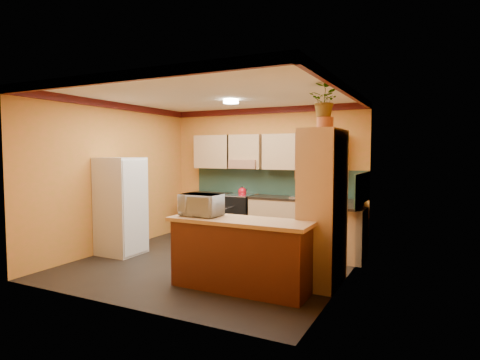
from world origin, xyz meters
name	(u,v)px	position (x,y,z in m)	size (l,w,h in m)	color
room_shell	(223,134)	(0.02, 0.28, 2.09)	(4.24, 4.24, 2.72)	black
base_cabinets_back	(267,220)	(0.17, 1.80, 0.44)	(3.65, 0.60, 0.88)	tan
countertop_back	(267,197)	(0.17, 1.80, 0.90)	(3.65, 0.62, 0.04)	black
stove	(239,217)	(-0.45, 1.80, 0.46)	(0.58, 0.58, 0.91)	black
kettle	(242,191)	(-0.35, 1.75, 1.00)	(0.17, 0.17, 0.18)	#B20B17
sink	(304,197)	(0.95, 1.80, 0.94)	(0.48, 0.40, 0.03)	silver
base_cabinets_right	(340,234)	(1.80, 1.07, 0.44)	(0.60, 0.80, 0.88)	tan
countertop_right	(341,206)	(1.80, 1.07, 0.90)	(0.62, 0.80, 0.04)	black
fridge	(121,206)	(-1.75, -0.24, 0.85)	(0.68, 0.66, 1.70)	silver
pantry	(323,207)	(1.85, -0.25, 1.05)	(0.48, 0.90, 2.10)	tan
fern_pot	(325,123)	(1.85, -0.20, 2.18)	(0.22, 0.22, 0.16)	#9F4D26
fern	(325,101)	(1.85, -0.20, 2.48)	(0.39, 0.34, 0.44)	tan
breakfast_bar	(240,256)	(0.95, -0.96, 0.44)	(1.80, 0.55, 0.88)	#532213
bar_top	(240,221)	(0.95, -0.96, 0.91)	(1.90, 0.65, 0.05)	tan
microwave	(201,205)	(0.36, -0.96, 1.08)	(0.54, 0.36, 0.30)	silver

